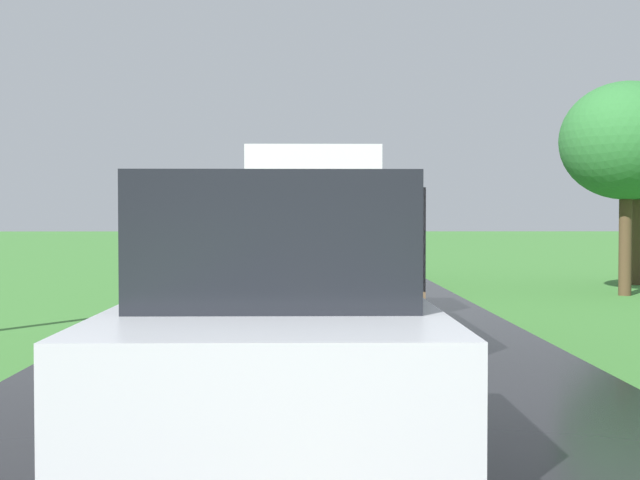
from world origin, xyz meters
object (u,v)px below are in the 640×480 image
object	(u,v)px
banana_truck_far	(315,228)
following_car	(280,330)
banana_truck_near	(313,237)
roadside_tree_mid_right	(638,155)
roadside_tree_far_left	(626,141)

from	to	relation	value
banana_truck_far	following_car	xyz separation A→B (m)	(-0.40, -17.33, -0.40)
banana_truck_near	roadside_tree_mid_right	bearing A→B (deg)	46.21
roadside_tree_mid_right	roadside_tree_far_left	size ratio (longest dim) A/B	0.95
banana_truck_near	roadside_tree_mid_right	distance (m)	12.45
roadside_tree_mid_right	following_car	bearing A→B (deg)	-118.52
banana_truck_near	roadside_tree_far_left	size ratio (longest dim) A/B	1.21
roadside_tree_far_left	following_car	bearing A→B (deg)	-118.95
roadside_tree_mid_right	following_car	world-z (taller)	roadside_tree_mid_right
banana_truck_far	banana_truck_near	bearing A→B (deg)	-90.75
banana_truck_near	banana_truck_far	xyz separation A→B (m)	(0.13, 10.06, 0.00)
roadside_tree_mid_right	following_car	size ratio (longest dim) A/B	1.12
following_car	banana_truck_far	bearing A→B (deg)	88.69
roadside_tree_far_left	banana_truck_near	bearing A→B (deg)	-139.76
roadside_tree_mid_right	banana_truck_near	bearing A→B (deg)	-133.79
banana_truck_far	following_car	distance (m)	17.34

